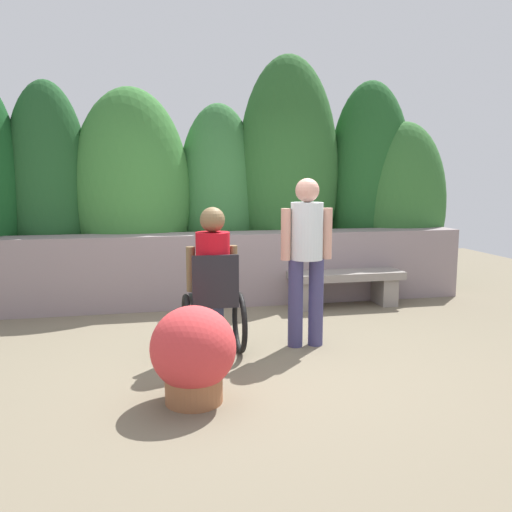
# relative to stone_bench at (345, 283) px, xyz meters

# --- Properties ---
(ground_plane) EXTENTS (12.31, 12.31, 0.00)m
(ground_plane) POSITION_rel_stone_bench_xyz_m (-1.52, -1.61, -0.29)
(ground_plane) COLOR #6F6450
(stone_retaining_wall) EXTENTS (6.36, 0.47, 0.90)m
(stone_retaining_wall) POSITION_rel_stone_bench_xyz_m (-1.52, 0.42, 0.16)
(stone_retaining_wall) COLOR gray
(stone_retaining_wall) RESTS_ON ground
(hedge_backdrop) EXTENTS (6.93, 1.08, 3.21)m
(hedge_backdrop) POSITION_rel_stone_bench_xyz_m (-1.46, 1.02, 1.12)
(hedge_backdrop) COLOR #154A1E
(hedge_backdrop) RESTS_ON ground
(stone_bench) EXTENTS (1.41, 0.47, 0.44)m
(stone_bench) POSITION_rel_stone_bench_xyz_m (0.00, 0.00, 0.00)
(stone_bench) COLOR gray
(stone_bench) RESTS_ON ground
(person_in_wheelchair) EXTENTS (0.53, 0.66, 1.33)m
(person_in_wheelchair) POSITION_rel_stone_bench_xyz_m (-1.84, -1.45, 0.33)
(person_in_wheelchair) COLOR black
(person_in_wheelchair) RESTS_ON ground
(person_standing_companion) EXTENTS (0.49, 0.30, 1.58)m
(person_standing_companion) POSITION_rel_stone_bench_xyz_m (-0.96, -1.42, 0.62)
(person_standing_companion) COLOR #3C3A66
(person_standing_companion) RESTS_ON ground
(flower_pot_purple_near) EXTENTS (0.61, 0.61, 0.70)m
(flower_pot_purple_near) POSITION_rel_stone_bench_xyz_m (-2.12, -2.49, 0.06)
(flower_pot_purple_near) COLOR #945B39
(flower_pot_purple_near) RESTS_ON ground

